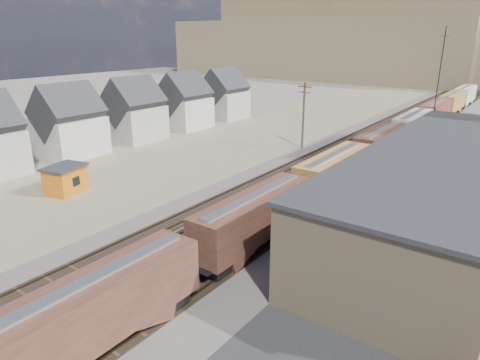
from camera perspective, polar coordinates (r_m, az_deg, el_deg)
The scene contains 10 objects.
ground at distance 31.36m, azimuth -15.90°, elevation -14.30°, with size 300.00×300.00×0.00m, color #6B6356.
ballast_bed at distance 70.87m, azimuth 17.42°, elevation 4.34°, with size 18.00×200.00×0.06m, color #4C4742.
dirt_yard at distance 71.25m, azimuth -0.72°, elevation 5.28°, with size 24.00×180.00×0.03m, color #7B7255.
rail_tracks at distance 71.02m, azimuth 17.01°, elevation 4.48°, with size 11.40×200.00×0.24m.
freight_train at distance 68.16m, azimuth 20.35°, elevation 5.87°, with size 3.00×119.74×4.46m.
warehouse at distance 42.99m, azimuth 25.52°, elevation -0.81°, with size 12.40×40.40×7.25m.
utility_pole_north at distance 65.80m, azimuth 8.47°, elevation 8.64°, with size 2.20×0.32×10.00m.
radio_mast at distance 77.37m, azimuth 24.89°, elevation 11.51°, with size 1.20×0.16×18.00m.
townhouse_row at distance 69.80m, azimuth -17.71°, elevation 7.73°, with size 8.15×68.16×10.47m.
maintenance_shed at distance 50.95m, azimuth -22.23°, elevation 0.11°, with size 4.21×4.93×3.14m.
Camera 1 is at (21.54, -15.40, 16.79)m, focal length 32.00 mm.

